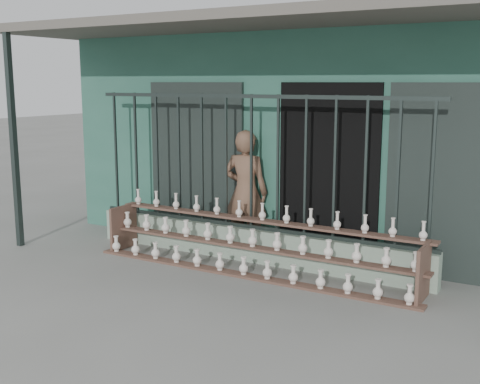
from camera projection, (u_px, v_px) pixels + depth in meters
The scene contains 6 objects.
ground at pixel (198, 288), 7.11m from camera, with size 60.00×60.00×0.00m, color slate.
workshop_building at pixel (333, 128), 10.42m from camera, with size 7.40×6.60×3.21m.
parapet_wall at pixel (251, 244), 8.17m from camera, with size 5.00×0.20×0.45m, color #90A891.
security_fence at pixel (251, 163), 7.97m from camera, with size 5.00×0.04×1.80m.
shelf_rack at pixel (252, 244), 7.67m from camera, with size 4.50×0.68×0.85m.
elderly_woman at pixel (246, 192), 8.46m from camera, with size 0.64×0.42×1.75m, color brown.
Camera 1 is at (3.82, -5.63, 2.41)m, focal length 45.00 mm.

